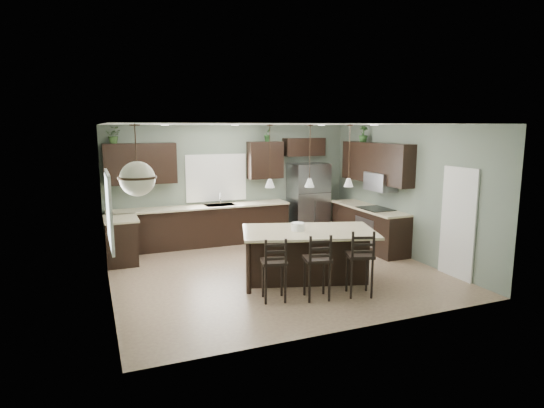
% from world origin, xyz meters
% --- Properties ---
extents(ground, '(6.00, 6.00, 0.00)m').
position_xyz_m(ground, '(0.00, 0.00, 0.00)').
color(ground, '#9E8466').
rests_on(ground, ground).
extents(pantry_door, '(0.04, 0.82, 2.04)m').
position_xyz_m(pantry_door, '(2.98, -1.55, 1.02)').
color(pantry_door, white).
rests_on(pantry_door, ground).
extents(window_back, '(1.35, 0.02, 1.00)m').
position_xyz_m(window_back, '(-0.40, 2.73, 1.55)').
color(window_back, white).
rests_on(window_back, room_shell).
extents(window_left, '(0.02, 1.10, 1.00)m').
position_xyz_m(window_left, '(-2.98, -0.80, 1.55)').
color(window_left, white).
rests_on(window_left, room_shell).
extents(left_return_cabs, '(0.60, 0.90, 0.90)m').
position_xyz_m(left_return_cabs, '(-2.70, 1.70, 0.45)').
color(left_return_cabs, black).
rests_on(left_return_cabs, ground).
extents(left_return_countertop, '(0.66, 0.96, 0.04)m').
position_xyz_m(left_return_countertop, '(-2.68, 1.70, 0.92)').
color(left_return_countertop, beige).
rests_on(left_return_countertop, left_return_cabs).
extents(back_lower_cabs, '(4.20, 0.60, 0.90)m').
position_xyz_m(back_lower_cabs, '(-0.85, 2.45, 0.45)').
color(back_lower_cabs, black).
rests_on(back_lower_cabs, ground).
extents(back_countertop, '(4.20, 0.66, 0.04)m').
position_xyz_m(back_countertop, '(-0.85, 2.43, 0.92)').
color(back_countertop, beige).
rests_on(back_countertop, back_lower_cabs).
extents(sink_inset, '(0.70, 0.45, 0.01)m').
position_xyz_m(sink_inset, '(-0.40, 2.43, 0.94)').
color(sink_inset, gray).
rests_on(sink_inset, back_countertop).
extents(faucet, '(0.02, 0.02, 0.28)m').
position_xyz_m(faucet, '(-0.40, 2.40, 1.08)').
color(faucet, silver).
rests_on(faucet, back_countertop).
extents(back_upper_left, '(1.55, 0.34, 0.90)m').
position_xyz_m(back_upper_left, '(-2.15, 2.58, 1.95)').
color(back_upper_left, black).
rests_on(back_upper_left, room_shell).
extents(back_upper_right, '(0.85, 0.34, 0.90)m').
position_xyz_m(back_upper_right, '(0.80, 2.58, 1.95)').
color(back_upper_right, black).
rests_on(back_upper_right, room_shell).
extents(fridge_header, '(1.05, 0.34, 0.45)m').
position_xyz_m(fridge_header, '(1.85, 2.58, 2.25)').
color(fridge_header, black).
rests_on(fridge_header, room_shell).
extents(right_lower_cabs, '(0.60, 2.35, 0.90)m').
position_xyz_m(right_lower_cabs, '(2.70, 0.87, 0.45)').
color(right_lower_cabs, black).
rests_on(right_lower_cabs, ground).
extents(right_countertop, '(0.66, 2.35, 0.04)m').
position_xyz_m(right_countertop, '(2.68, 0.87, 0.92)').
color(right_countertop, beige).
rests_on(right_countertop, right_lower_cabs).
extents(cooktop, '(0.58, 0.75, 0.02)m').
position_xyz_m(cooktop, '(2.68, 0.60, 0.94)').
color(cooktop, black).
rests_on(cooktop, right_countertop).
extents(wall_oven_front, '(0.01, 0.72, 0.60)m').
position_xyz_m(wall_oven_front, '(2.40, 0.60, 0.45)').
color(wall_oven_front, gray).
rests_on(wall_oven_front, right_lower_cabs).
extents(right_upper_cabs, '(0.34, 2.35, 0.90)m').
position_xyz_m(right_upper_cabs, '(2.83, 0.87, 1.95)').
color(right_upper_cabs, black).
rests_on(right_upper_cabs, room_shell).
extents(microwave, '(0.40, 0.75, 0.40)m').
position_xyz_m(microwave, '(2.78, 0.60, 1.55)').
color(microwave, gray).
rests_on(microwave, right_upper_cabs).
extents(refrigerator, '(0.90, 0.74, 1.85)m').
position_xyz_m(refrigerator, '(1.88, 2.37, 0.93)').
color(refrigerator, '#94939B').
rests_on(refrigerator, ground).
extents(kitchen_island, '(2.63, 1.97, 0.92)m').
position_xyz_m(kitchen_island, '(0.38, -0.68, 0.46)').
color(kitchen_island, black).
rests_on(kitchen_island, ground).
extents(serving_dish, '(0.24, 0.24, 0.14)m').
position_xyz_m(serving_dish, '(0.19, -0.62, 0.99)').
color(serving_dish, white).
rests_on(serving_dish, kitchen_island).
extents(bar_stool_left, '(0.47, 0.47, 1.05)m').
position_xyz_m(bar_stool_left, '(-0.58, -1.36, 0.53)').
color(bar_stool_left, black).
rests_on(bar_stool_left, ground).
extents(bar_stool_center, '(0.48, 0.48, 1.09)m').
position_xyz_m(bar_stool_center, '(0.09, -1.55, 0.55)').
color(bar_stool_center, black).
rests_on(bar_stool_center, ground).
extents(bar_stool_right, '(0.53, 0.53, 1.13)m').
position_xyz_m(bar_stool_right, '(0.81, -1.68, 0.56)').
color(bar_stool_right, black).
rests_on(bar_stool_right, ground).
extents(pendant_left, '(0.17, 0.17, 1.10)m').
position_xyz_m(pendant_left, '(-0.29, -0.47, 2.25)').
color(pendant_left, white).
rests_on(pendant_left, room_shell).
extents(pendant_center, '(0.17, 0.17, 1.10)m').
position_xyz_m(pendant_center, '(0.38, -0.68, 2.25)').
color(pendant_center, silver).
rests_on(pendant_center, room_shell).
extents(pendant_right, '(0.17, 0.17, 1.10)m').
position_xyz_m(pendant_right, '(1.05, -0.88, 2.25)').
color(pendant_right, silver).
rests_on(pendant_right, room_shell).
extents(chandelier, '(0.52, 0.52, 0.99)m').
position_xyz_m(chandelier, '(-2.60, -1.34, 2.30)').
color(chandelier, beige).
rests_on(chandelier, room_shell).
extents(plant_back_left, '(0.40, 0.38, 0.36)m').
position_xyz_m(plant_back_left, '(-2.67, 2.55, 2.58)').
color(plant_back_left, '#2E4D21').
rests_on(plant_back_left, back_upper_left).
extents(plant_back_right, '(0.25, 0.23, 0.36)m').
position_xyz_m(plant_back_right, '(0.86, 2.55, 2.58)').
color(plant_back_right, '#22481F').
rests_on(plant_back_right, back_upper_right).
extents(plant_right_wall, '(0.25, 0.25, 0.38)m').
position_xyz_m(plant_right_wall, '(2.80, 1.37, 2.59)').
color(plant_right_wall, '#2A5023').
rests_on(plant_right_wall, right_upper_cabs).
extents(room_shell, '(6.00, 6.00, 6.00)m').
position_xyz_m(room_shell, '(0.00, 0.00, 1.70)').
color(room_shell, slate).
rests_on(room_shell, ground).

